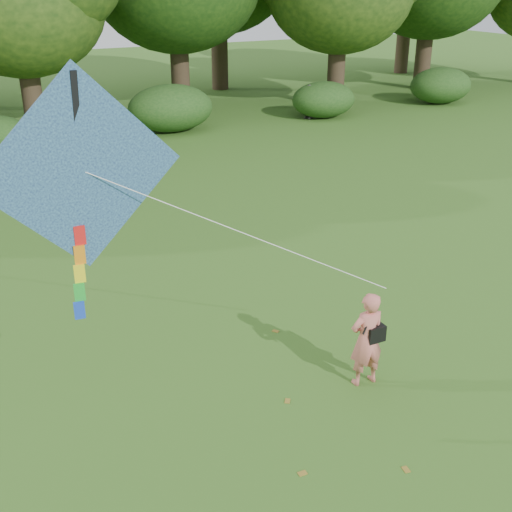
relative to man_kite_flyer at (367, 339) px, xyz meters
name	(u,v)px	position (x,y,z in m)	size (l,w,h in m)	color
ground	(374,371)	(0.34, 0.18, -0.79)	(100.00, 100.00, 0.00)	#265114
man_kite_flyer	(367,339)	(0.00, 0.00, 0.00)	(0.58, 0.38, 1.58)	#C8695E
bystander_right	(309,102)	(9.62, 17.64, -0.04)	(0.88, 0.37, 1.50)	slate
crossbody_bag	(374,333)	(0.12, -0.03, 0.10)	(0.43, 0.20, 0.67)	black
flying_kite	(82,174)	(-3.88, 0.80, 2.96)	(5.44, 1.03, 3.46)	#2650A6
shrub_band	(80,120)	(-0.38, 17.78, 0.06)	(39.15, 3.22, 1.88)	#264919
fallen_leaves	(306,345)	(-0.25, 1.35, -0.79)	(10.42, 14.60, 0.01)	olive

